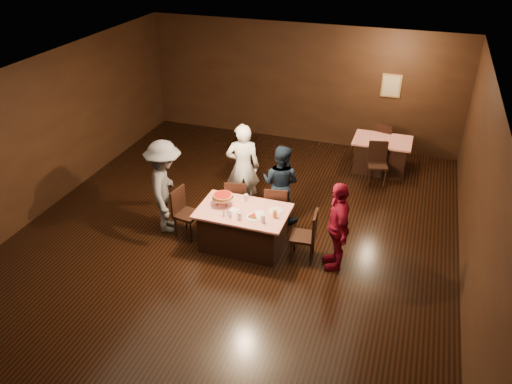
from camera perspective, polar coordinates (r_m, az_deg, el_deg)
room at (r=8.20m, az=-3.29°, el=6.31°), size 10.00×10.04×3.02m
main_table at (r=8.98m, az=-1.46°, el=-4.16°), size 1.60×1.00×0.77m
back_table at (r=11.96m, az=14.06°, el=4.13°), size 1.30×0.90×0.77m
chair_far_left at (r=9.64m, az=-2.17°, el=-0.91°), size 0.50×0.50×0.95m
chair_far_right at (r=9.42m, az=2.38°, el=-1.72°), size 0.48×0.48×0.95m
chair_end_left at (r=9.31m, az=-7.84°, el=-2.44°), size 0.48×0.48×0.95m
chair_end_right at (r=8.67m, az=5.40°, el=-4.97°), size 0.45×0.45×0.95m
chair_back_near at (r=11.29m, az=13.72°, el=3.08°), size 0.51×0.51×0.95m
chair_back_far at (r=12.47m, az=14.43°, el=5.63°), size 0.51×0.51×0.95m
diner_white_jacket at (r=9.90m, az=-1.51°, el=2.87°), size 0.77×0.63×1.82m
diner_navy_hoodie at (r=9.59m, az=2.84°, el=1.01°), size 0.84×0.69×1.57m
diner_grey_knit at (r=9.33m, az=-10.34°, el=0.55°), size 1.09×1.35×1.83m
diner_red_shirt at (r=8.40m, az=9.29°, el=-3.82°), size 0.72×1.03×1.62m
pizza_stand at (r=8.84m, az=-3.83°, el=-0.48°), size 0.38×0.38×0.22m
plate_with_slice at (r=8.54m, az=-0.33°, el=-2.84°), size 0.25×0.25×0.06m
plate_empty at (r=8.74m, az=2.24°, el=-2.16°), size 0.25×0.25×0.01m
glass_front_left at (r=8.48m, az=-1.88°, el=-2.76°), size 0.08×0.08×0.14m
glass_front_right at (r=8.41m, az=0.80°, el=-3.06°), size 0.08×0.08×0.14m
glass_amber at (r=8.53m, az=2.18°, el=-2.54°), size 0.08×0.08×0.14m
glass_back at (r=8.99m, az=-1.14°, el=-0.69°), size 0.08×0.08×0.14m
condiments at (r=8.58m, az=-3.28°, el=-2.55°), size 0.17×0.10×0.09m
napkin_center at (r=8.68m, az=0.37°, el=-2.41°), size 0.19×0.19×0.01m
napkin_left at (r=8.77m, az=-2.52°, el=-2.06°), size 0.21×0.21×0.01m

